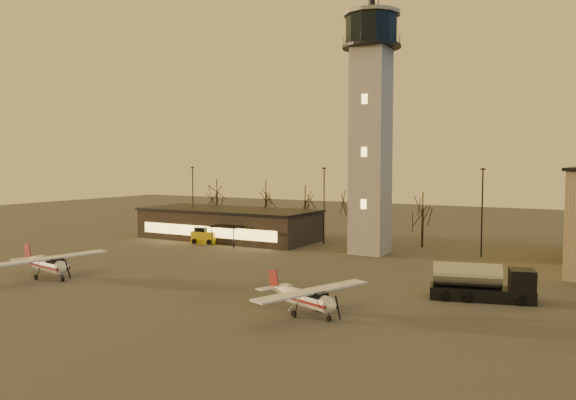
{
  "coord_description": "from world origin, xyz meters",
  "views": [
    {
      "loc": [
        24.32,
        -32.15,
        10.76
      ],
      "look_at": [
        -1.46,
        13.0,
        7.3
      ],
      "focal_mm": 35.0,
      "sensor_mm": 36.0,
      "label": 1
    }
  ],
  "objects_px": {
    "control_tower": "(371,115)",
    "cessna_front": "(309,302)",
    "cessna_rear": "(51,268)",
    "fuel_truck": "(481,286)",
    "terminal": "(228,224)",
    "service_cart": "(205,237)"
  },
  "relations": [
    {
      "from": "cessna_front",
      "to": "cessna_rear",
      "type": "relative_size",
      "value": 0.9
    },
    {
      "from": "cessna_front",
      "to": "control_tower",
      "type": "bearing_deg",
      "value": 123.24
    },
    {
      "from": "terminal",
      "to": "cessna_rear",
      "type": "relative_size",
      "value": 2.35
    },
    {
      "from": "cessna_rear",
      "to": "fuel_truck",
      "type": "distance_m",
      "value": 38.14
    },
    {
      "from": "control_tower",
      "to": "terminal",
      "type": "height_order",
      "value": "control_tower"
    },
    {
      "from": "terminal",
      "to": "cessna_rear",
      "type": "bearing_deg",
      "value": -87.08
    },
    {
      "from": "cessna_front",
      "to": "cessna_rear",
      "type": "distance_m",
      "value": 26.81
    },
    {
      "from": "cessna_rear",
      "to": "service_cart",
      "type": "height_order",
      "value": "cessna_rear"
    },
    {
      "from": "control_tower",
      "to": "fuel_truck",
      "type": "bearing_deg",
      "value": -46.76
    },
    {
      "from": "fuel_truck",
      "to": "terminal",
      "type": "bearing_deg",
      "value": 138.7
    },
    {
      "from": "service_cart",
      "to": "control_tower",
      "type": "bearing_deg",
      "value": 1.51
    },
    {
      "from": "terminal",
      "to": "fuel_truck",
      "type": "height_order",
      "value": "terminal"
    },
    {
      "from": "cessna_rear",
      "to": "cessna_front",
      "type": "bearing_deg",
      "value": 10.9
    },
    {
      "from": "control_tower",
      "to": "terminal",
      "type": "relative_size",
      "value": 1.28
    },
    {
      "from": "cessna_rear",
      "to": "fuel_truck",
      "type": "xyz_separation_m",
      "value": [
        36.42,
        11.33,
        0.13
      ]
    },
    {
      "from": "cessna_rear",
      "to": "control_tower",
      "type": "bearing_deg",
      "value": 63.58
    },
    {
      "from": "control_tower",
      "to": "cessna_front",
      "type": "relative_size",
      "value": 3.34
    },
    {
      "from": "terminal",
      "to": "cessna_rear",
      "type": "height_order",
      "value": "terminal"
    },
    {
      "from": "service_cart",
      "to": "cessna_rear",
      "type": "bearing_deg",
      "value": -92.11
    },
    {
      "from": "cessna_rear",
      "to": "service_cart",
      "type": "relative_size",
      "value": 3.02
    },
    {
      "from": "control_tower",
      "to": "cessna_front",
      "type": "bearing_deg",
      "value": -77.05
    },
    {
      "from": "cessna_front",
      "to": "cessna_rear",
      "type": "height_order",
      "value": "cessna_rear"
    }
  ]
}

